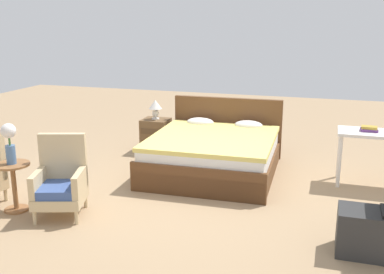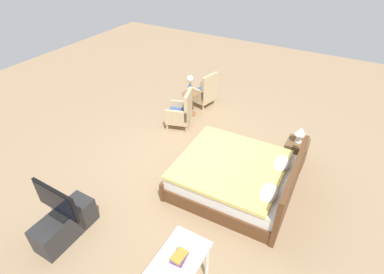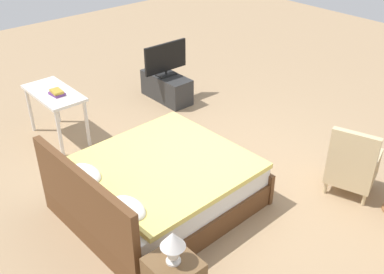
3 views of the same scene
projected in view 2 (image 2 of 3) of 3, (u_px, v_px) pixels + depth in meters
The scene contains 12 objects.
ground_plane at pixel (193, 170), 5.93m from camera, with size 16.00×16.00×0.00m, color #A38460.
bed at pixel (236, 177), 5.33m from camera, with size 1.84×2.06×0.96m.
armchair_by_window_left at pixel (204, 93), 7.81m from camera, with size 0.65×0.65×0.92m.
armchair_by_window_right at pixel (181, 112), 7.00m from camera, with size 0.68×0.68×0.92m.
side_table at pixel (190, 101), 7.45m from camera, with size 0.40×0.40×0.58m.
flower_vase at pixel (190, 83), 7.15m from camera, with size 0.17×0.17×0.48m.
nightstand at pixel (295, 153), 5.90m from camera, with size 0.44×0.41×0.57m.
table_lamp at pixel (300, 133), 5.61m from camera, with size 0.22×0.22×0.33m.
tv_stand at pixel (65, 225), 4.58m from camera, with size 0.96×0.40×0.45m.
tv_flatscreen at pixel (56, 202), 4.28m from camera, with size 0.21×0.82×0.56m.
vanity_desk at pixel (174, 272), 3.52m from camera, with size 1.04×0.52×0.75m.
book_stack at pixel (179, 257), 3.53m from camera, with size 0.22×0.17×0.07m.
Camera 2 is at (3.87, 2.18, 3.99)m, focal length 28.00 mm.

